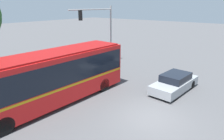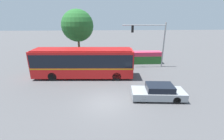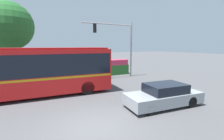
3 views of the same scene
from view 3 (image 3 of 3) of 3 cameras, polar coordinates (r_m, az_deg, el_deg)
The scene contains 6 objects.
ground_plane at distance 7.69m, azimuth -6.82°, elevation -19.22°, with size 140.00×140.00×0.00m, color #4C4C4F.
city_bus at distance 12.53m, azimuth -27.81°, elevation 0.14°, with size 11.71×3.17×3.43m.
sedan_foreground at distance 10.18m, azimuth 17.84°, elevation -8.59°, with size 4.73×2.20×1.35m.
traffic_light_pole at distance 18.27m, azimuth 2.81°, elevation 10.45°, with size 5.98×0.24×6.18m.
flowering_hedge at distance 19.03m, azimuth -6.80°, elevation 0.49°, with size 9.13×1.31×1.84m.
street_tree_left at distance 20.00m, azimuth -32.84°, elevation 13.00°, with size 4.91×4.91×8.03m.
Camera 3 is at (-2.27, -6.41, 3.59)m, focal length 25.84 mm.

